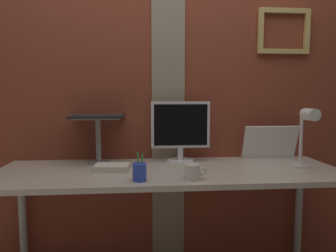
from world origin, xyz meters
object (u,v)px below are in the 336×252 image
(coffee_mug, at_px, (193,172))
(pen_cup, at_px, (140,172))
(desk_lamp, at_px, (306,132))
(whiteboard_panel, at_px, (270,142))
(laptop, at_px, (99,108))
(monitor, at_px, (180,128))

(coffee_mug, bearing_deg, pen_cup, -179.97)
(desk_lamp, bearing_deg, coffee_mug, -165.78)
(whiteboard_panel, distance_m, pen_cup, 1.02)
(whiteboard_panel, distance_m, coffee_mug, 0.79)
(laptop, distance_m, whiteboard_panel, 1.19)
(monitor, bearing_deg, desk_lamp, -20.31)
(laptop, distance_m, coffee_mug, 0.81)
(pen_cup, bearing_deg, laptop, 117.59)
(desk_lamp, xyz_separation_m, coffee_mug, (-0.71, -0.18, -0.18))
(whiteboard_panel, height_order, desk_lamp, desk_lamp)
(whiteboard_panel, xyz_separation_m, coffee_mug, (-0.62, -0.48, -0.07))
(monitor, height_order, coffee_mug, monitor)
(monitor, bearing_deg, whiteboard_panel, 3.37)
(coffee_mug, bearing_deg, laptop, 136.69)
(monitor, relative_size, pen_cup, 2.60)
(monitor, distance_m, desk_lamp, 0.76)
(pen_cup, relative_size, coffee_mug, 1.29)
(desk_lamp, bearing_deg, laptop, 165.09)
(whiteboard_panel, bearing_deg, laptop, 178.48)
(laptop, distance_m, pen_cup, 0.66)
(whiteboard_panel, relative_size, coffee_mug, 3.17)
(desk_lamp, bearing_deg, monitor, 159.69)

